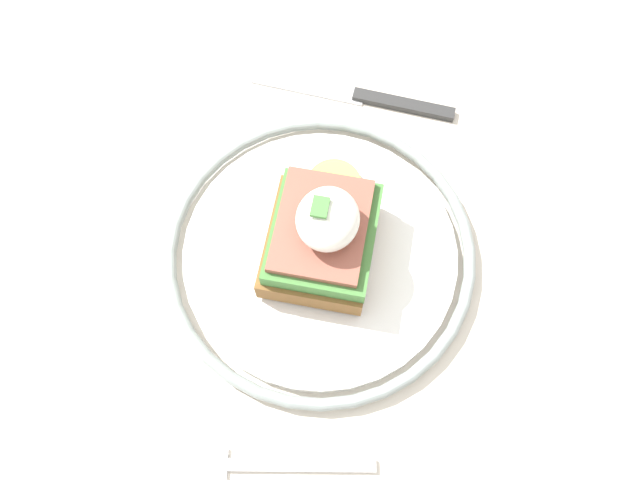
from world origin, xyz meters
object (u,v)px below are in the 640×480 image
plate (320,252)px  fork (266,465)px  sandwich (323,234)px  knife (368,98)px

plate → fork: bearing=177.1°
plate → fork: (-0.17, 0.01, -0.01)m
sandwich → fork: sandwich is taller
fork → knife: (0.33, -0.02, 0.00)m
sandwich → knife: 0.17m
plate → fork: 0.17m
plate → knife: (0.16, -0.01, -0.01)m
knife → sandwich: bearing=175.4°
sandwich → knife: bearing=-4.6°
plate → fork: plate is taller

